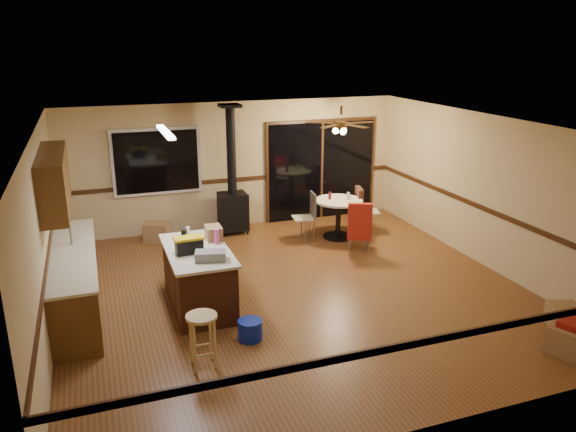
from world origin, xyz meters
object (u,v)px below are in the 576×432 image
kitchen_island (199,278)px  toolbox_grey (210,256)px  bar_stool (203,341)px  box_corner_a (568,339)px  chair_near (360,221)px  box_under_window (157,232)px  wood_stove (233,198)px  blue_bucket (250,330)px  chair_left (309,211)px  chair_right (360,205)px  toolbox_black (189,246)px  box_corner_b (563,315)px  dining_table (338,212)px

kitchen_island → toolbox_grey: bearing=-79.0°
bar_stool → box_corner_a: 4.56m
chair_near → box_under_window: 3.96m
box_under_window → toolbox_grey: bearing=-84.6°
wood_stove → chair_near: bearing=-44.2°
bar_stool → blue_bucket: bearing=31.2°
chair_left → chair_right: bearing=0.7°
kitchen_island → toolbox_black: 0.58m
box_corner_a → chair_left: bearing=107.0°
kitchen_island → chair_left: 3.36m
bar_stool → box_corner_b: bearing=-7.9°
toolbox_grey → dining_table: bearing=39.4°
box_corner_a → chair_right: bearing=94.6°
blue_bucket → box_corner_a: 4.04m
kitchen_island → chair_left: bearing=39.6°
chair_left → chair_near: 1.14m
bar_stool → chair_left: bearing=52.7°
wood_stove → box_corner_b: bearing=-58.3°
toolbox_grey → bar_stool: toolbox_grey is taller
chair_right → box_under_window: (-3.95, 0.91, -0.41)m
box_corner_a → box_under_window: bearing=126.4°
kitchen_island → wood_stove: 3.33m
wood_stove → box_under_window: (-1.54, 0.02, -0.55)m
kitchen_island → wood_stove: size_ratio=0.67×
chair_near → box_corner_b: 3.77m
bar_stool → blue_bucket: bar_stool is taller
wood_stove → toolbox_grey: (-1.21, -3.53, 0.24)m
box_under_window → toolbox_black: bearing=-88.0°
wood_stove → chair_right: size_ratio=3.60×
dining_table → chair_left: bearing=171.8°
blue_bucket → chair_right: 4.70m
chair_near → box_corner_a: 4.16m
box_under_window → wood_stove: bearing=-0.7°
box_under_window → box_corner_b: 7.22m
box_corner_b → chair_left: bearing=114.4°
blue_bucket → box_corner_b: bearing=-14.8°
box_corner_b → chair_near: bearing=111.7°
box_under_window → box_corner_a: (4.36, -5.92, -0.00)m
toolbox_black → box_corner_b: toolbox_black is taller
wood_stove → toolbox_black: wood_stove is taller
toolbox_grey → box_under_window: 3.65m
wood_stove → box_corner_b: wood_stove is taller
kitchen_island → toolbox_black: (-0.13, -0.12, 0.55)m
blue_bucket → chair_right: (3.27, 3.35, 0.46)m
blue_bucket → chair_right: size_ratio=0.47×
bar_stool → chair_right: 5.49m
box_under_window → box_corner_b: size_ratio=1.18×
kitchen_island → chair_right: 4.29m
toolbox_grey → box_corner_a: (4.02, -2.37, -0.78)m
bar_stool → box_corner_a: (4.39, -1.23, -0.16)m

